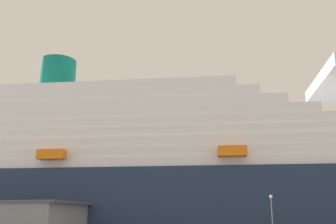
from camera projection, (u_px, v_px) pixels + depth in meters
cruise_ship at (143, 173)px, 130.87m from camera, size 268.28×57.86×64.77m
street_lamp at (272, 210)px, 68.98m from camera, size 0.56×0.56×7.62m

